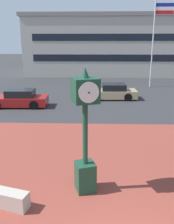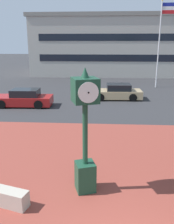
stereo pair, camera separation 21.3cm
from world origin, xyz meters
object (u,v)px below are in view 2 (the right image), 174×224
at_px(car_street_mid, 24,99).
at_px(civic_building, 135,45).
at_px(street_clock, 85,131).
at_px(car_street_near, 116,92).
at_px(flagpole_primary, 162,36).

height_order(car_street_mid, civic_building, civic_building).
bearing_deg(street_clock, civic_building, 61.84).
distance_m(street_clock, civic_building, 33.51).
relative_size(car_street_near, flagpole_primary, 0.50).
xyz_separation_m(car_street_near, car_street_mid, (-7.05, -2.82, -0.00)).
distance_m(flagpole_primary, civic_building, 13.72).
relative_size(flagpole_primary, civic_building, 0.28).
bearing_deg(car_street_near, car_street_mid, 109.75).
distance_m(car_street_near, car_street_mid, 7.59).
xyz_separation_m(car_street_near, flagpole_primary, (4.75, 6.02, 4.68)).
bearing_deg(car_street_near, flagpole_primary, -40.30).
height_order(car_street_near, civic_building, civic_building).
height_order(flagpole_primary, civic_building, flagpole_primary).
bearing_deg(car_street_mid, civic_building, -27.80).
xyz_separation_m(car_street_mid, flagpole_primary, (11.80, 8.83, 4.68)).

